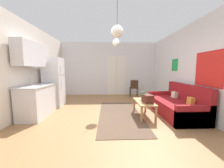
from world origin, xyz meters
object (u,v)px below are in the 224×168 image
Objects in this scene: couch at (177,105)px; refrigerator at (54,82)px; accent_chair at (134,87)px; coffee_table at (144,103)px; pendant_lamp_near at (117,31)px; handbag at (148,99)px; bamboo_vase at (143,96)px; pendant_lamp_far at (116,43)px.

couch is 4.29m from refrigerator.
accent_chair is (3.33, 1.56, -0.41)m from refrigerator.
coffee_table is 2.17m from pendant_lamp_near.
handbag is 2.96m from accent_chair.
refrigerator is (-3.11, 1.39, 0.33)m from handbag.
pendant_lamp_near is (-0.87, -1.13, 1.55)m from bamboo_vase.
pendant_lamp_far is (-0.76, 1.01, 1.92)m from coffee_table.
bamboo_vase is 2.10m from pendant_lamp_near.
accent_chair reaches higher than coffee_table.
refrigerator is 2.26× the size of pendant_lamp_near.
refrigerator is (-4.11, 1.06, 0.62)m from couch.
pendant_lamp_near is at bearing -44.76° from refrigerator.
bamboo_vase is 1.40× the size of handbag.
refrigerator is (-3.06, 1.04, 0.32)m from bamboo_vase.
couch is at bearing -14.41° from refrigerator.
refrigerator is at bearing 161.14° from bamboo_vase.
accent_chair is at bearing 25.07° from refrigerator.
coffee_table is 3.32m from refrigerator.
pendant_lamp_far is at bearing 64.33° from accent_chair.
pendant_lamp_far is at bearing 86.92° from pendant_lamp_near.
pendant_lamp_near is (-0.92, -0.78, 1.56)m from handbag.
bamboo_vase is 2.62m from accent_chair.
pendant_lamp_near is 1.99m from pendant_lamp_far.
handbag is 0.54× the size of pendant_lamp_far.
bamboo_vase is 3.25m from refrigerator.
accent_chair reaches higher than handbag.
pendant_lamp_near is at bearing -149.99° from couch.
pendant_lamp_far is (-1.04, -1.75, 1.82)m from accent_chair.
coffee_table is 1.18× the size of accent_chair.
handbag is 0.19× the size of refrigerator.
handbag is (-1.01, -0.33, 0.29)m from couch.
bamboo_vase is (0.00, 0.16, 0.19)m from coffee_table.
bamboo_vase is 0.35m from handbag.
coffee_table is 2.30m from pendant_lamp_far.
pendant_lamp_near is (-0.87, -0.97, 1.73)m from coffee_table.
refrigerator is (-3.06, 1.20, 0.51)m from coffee_table.
handbag is at bearing -161.91° from couch.
handbag is (0.05, -0.18, 0.18)m from coffee_table.
couch is at bearing 111.69° from accent_chair.
pendant_lamp_near is at bearing 77.99° from accent_chair.
bamboo_vase is 0.75× the size of pendant_lamp_far.
pendant_lamp_near is (2.19, -2.17, 1.22)m from refrigerator.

